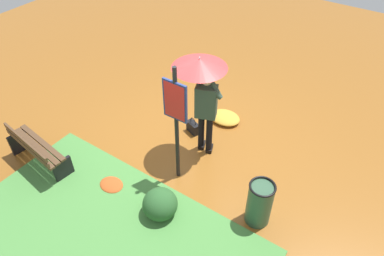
{
  "coord_description": "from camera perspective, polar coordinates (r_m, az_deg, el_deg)",
  "views": [
    {
      "loc": [
        -2.93,
        4.35,
        4.96
      ],
      "look_at": [
        -0.27,
        0.41,
        0.85
      ],
      "focal_mm": 33.37,
      "sensor_mm": 36.0,
      "label": 1
    }
  ],
  "objects": [
    {
      "name": "person_with_umbrella",
      "position": [
        6.16,
        1.68,
        7.22
      ],
      "size": [
        0.96,
        0.96,
        2.04
      ],
      "color": "black",
      "rests_on": "ground_plane"
    },
    {
      "name": "leaf_pile_near_person",
      "position": [
        6.58,
        -12.75,
        -8.85
      ],
      "size": [
        0.45,
        0.36,
        0.1
      ],
      "color": "#B74C1E",
      "rests_on": "ground_plane"
    },
    {
      "name": "park_bench",
      "position": [
        7.13,
        -23.7,
        -3.17
      ],
      "size": [
        1.4,
        0.53,
        0.75
      ],
      "color": "black",
      "rests_on": "ground_plane"
    },
    {
      "name": "ground_plane",
      "position": [
        7.22,
        0.05,
        -2.58
      ],
      "size": [
        18.0,
        18.0,
        0.0
      ],
      "primitive_type": "plane",
      "color": "brown"
    },
    {
      "name": "info_sign_post",
      "position": [
        5.65,
        -2.61,
        2.28
      ],
      "size": [
        0.44,
        0.07,
        2.3
      ],
      "color": "black",
      "rests_on": "ground_plane"
    },
    {
      "name": "handbag",
      "position": [
        7.41,
        0.17,
        0.12
      ],
      "size": [
        0.33,
        0.24,
        0.37
      ],
      "color": "black",
      "rests_on": "ground_plane"
    },
    {
      "name": "trash_bin",
      "position": [
        5.81,
        10.73,
        -11.7
      ],
      "size": [
        0.42,
        0.42,
        0.83
      ],
      "color": "#2D5138",
      "rests_on": "ground_plane"
    },
    {
      "name": "leaf_pile_by_bench",
      "position": [
        7.78,
        5.3,
        1.67
      ],
      "size": [
        0.67,
        0.53,
        0.15
      ],
      "color": "gold",
      "rests_on": "ground_plane"
    },
    {
      "name": "shrub_cluster",
      "position": [
        5.96,
        -5.27,
        -11.86
      ],
      "size": [
        0.63,
        0.57,
        0.52
      ],
      "color": "#285628",
      "rests_on": "ground_plane"
    }
  ]
}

